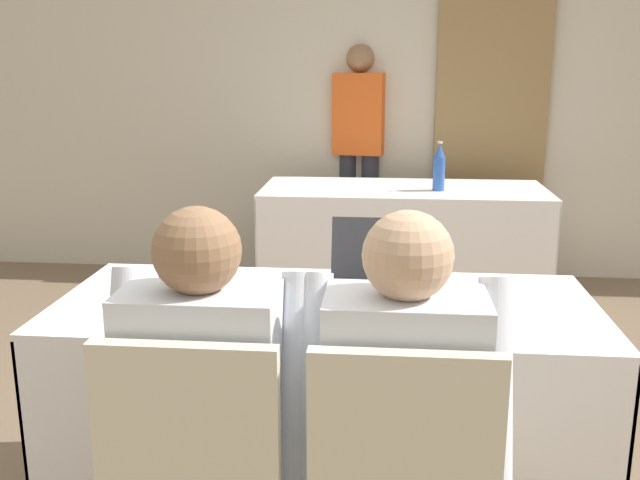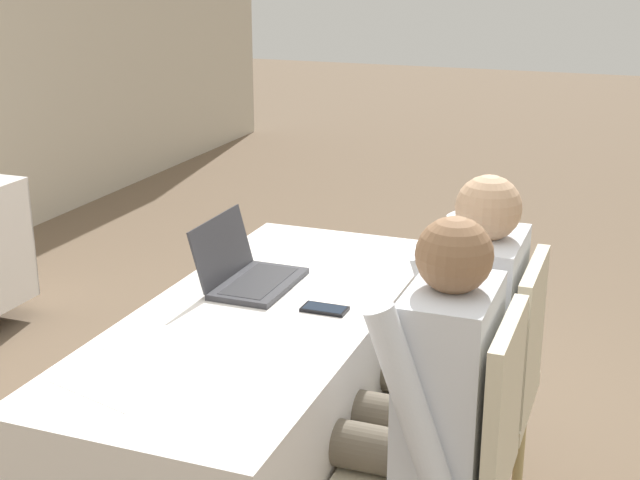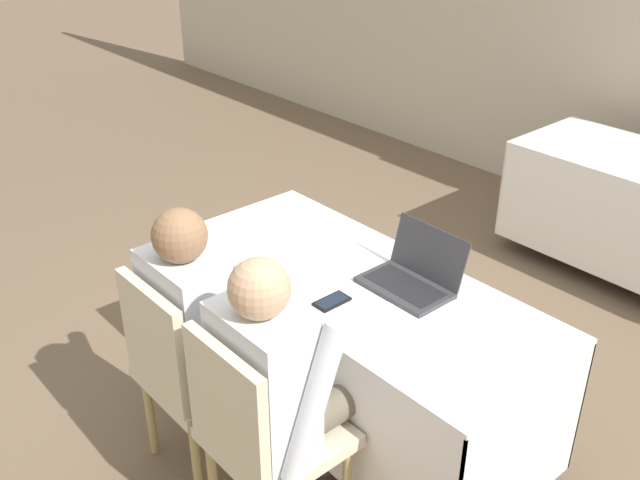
{
  "view_description": "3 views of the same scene",
  "coord_description": "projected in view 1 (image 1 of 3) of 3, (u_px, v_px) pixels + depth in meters",
  "views": [
    {
      "loc": [
        0.18,
        -2.14,
        1.47
      ],
      "look_at": [
        0.0,
        -0.19,
        0.98
      ],
      "focal_mm": 40.0,
      "sensor_mm": 36.0,
      "label": 1
    },
    {
      "loc": [
        -2.34,
        -1.08,
        1.8
      ],
      "look_at": [
        0.0,
        -0.19,
        0.98
      ],
      "focal_mm": 50.0,
      "sensor_mm": 36.0,
      "label": 2
    },
    {
      "loc": [
        1.75,
        -1.73,
        2.23
      ],
      "look_at": [
        0.0,
        -0.19,
        0.98
      ],
      "focal_mm": 40.0,
      "sensor_mm": 36.0,
      "label": 3
    }
  ],
  "objects": [
    {
      "name": "wall_back",
      "position": [
        361.0,
        80.0,
        4.86
      ],
      "size": [
        12.0,
        0.06,
        2.7
      ],
      "color": "beige",
      "rests_on": "ground_plane"
    },
    {
      "name": "curtain_panel",
      "position": [
        493.0,
        85.0,
        4.73
      ],
      "size": [
        0.74,
        0.04,
        2.65
      ],
      "color": "olive",
      "rests_on": "ground_plane"
    },
    {
      "name": "conference_table_near",
      "position": [
        326.0,
        355.0,
        2.3
      ],
      "size": [
        1.71,
        0.73,
        0.73
      ],
      "color": "white",
      "rests_on": "ground_plane"
    },
    {
      "name": "conference_table_far",
      "position": [
        403.0,
        217.0,
        4.35
      ],
      "size": [
        1.71,
        0.73,
        0.73
      ],
      "color": "white",
      "rests_on": "ground_plane"
    },
    {
      "name": "laptop",
      "position": [
        383.0,
        278.0,
        2.36
      ],
      "size": [
        0.36,
        0.28,
        0.22
      ],
      "rotation": [
        0.0,
        0.0,
        -0.01
      ],
      "color": "#333338",
      "rests_on": "conference_table_near"
    },
    {
      "name": "cell_phone",
      "position": [
        341.0,
        321.0,
        2.07
      ],
      "size": [
        0.08,
        0.14,
        0.01
      ],
      "rotation": [
        0.0,
        0.0,
        0.0
      ],
      "color": "black",
      "rests_on": "conference_table_near"
    },
    {
      "name": "paper_beside_laptop",
      "position": [
        236.0,
        282.0,
        2.46
      ],
      "size": [
        0.22,
        0.3,
        0.0
      ],
      "rotation": [
        0.0,
        0.0,
        -0.03
      ],
      "color": "white",
      "rests_on": "conference_table_near"
    },
    {
      "name": "paper_centre_table",
      "position": [
        162.0,
        282.0,
        2.46
      ],
      "size": [
        0.28,
        0.34,
        0.0
      ],
      "rotation": [
        0.0,
        0.0,
        -0.27
      ],
      "color": "white",
      "rests_on": "conference_table_near"
    },
    {
      "name": "paper_left_edge",
      "position": [
        426.0,
        302.0,
        2.26
      ],
      "size": [
        0.28,
        0.34,
        0.0
      ],
      "rotation": [
        0.0,
        0.0,
        -0.25
      ],
      "color": "white",
      "rests_on": "conference_table_near"
    },
    {
      "name": "water_bottle",
      "position": [
        439.0,
        168.0,
        4.18
      ],
      "size": [
        0.07,
        0.07,
        0.29
      ],
      "color": "#2D5BB7",
      "rests_on": "conference_table_far"
    },
    {
      "name": "person_checkered_shirt",
      "position": [
        212.0,
        402.0,
        1.75
      ],
      "size": [
        0.5,
        0.52,
        1.16
      ],
      "rotation": [
        0.0,
        0.0,
        3.14
      ],
      "color": "#665B4C",
      "rests_on": "ground_plane"
    },
    {
      "name": "person_white_shirt",
      "position": [
        402.0,
        410.0,
        1.71
      ],
      "size": [
        0.5,
        0.52,
        1.16
      ],
      "rotation": [
        0.0,
        0.0,
        3.14
      ],
      "color": "#665B4C",
      "rests_on": "ground_plane"
    },
    {
      "name": "person_red_shirt",
      "position": [
        359.0,
        145.0,
        4.93
      ],
      "size": [
        0.37,
        0.26,
        1.59
      ],
      "rotation": [
        0.0,
        0.0,
        -0.17
      ],
      "color": "#33333D",
      "rests_on": "ground_plane"
    }
  ]
}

